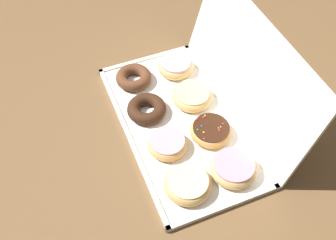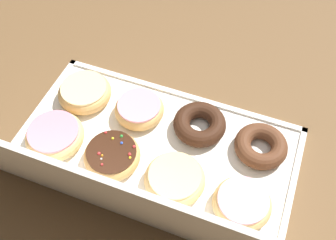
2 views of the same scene
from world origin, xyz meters
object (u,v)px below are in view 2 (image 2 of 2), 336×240
pink_frosted_donut_2 (139,109)px  pink_frosted_donut_4 (242,203)px  chocolate_cake_ring_donut_0 (261,146)px  glazed_ring_donut_3 (85,92)px  donut_box (157,147)px  pink_frosted_donut_7 (55,135)px  sprinkle_donut_6 (112,155)px  glazed_ring_donut_5 (175,179)px  chocolate_cake_ring_donut_1 (200,124)px

pink_frosted_donut_2 → pink_frosted_donut_4: (-0.26, 0.13, 0.00)m
chocolate_cake_ring_donut_0 → glazed_ring_donut_3: 0.40m
donut_box → pink_frosted_donut_4: (-0.20, 0.07, 0.02)m
pink_frosted_donut_2 → pink_frosted_donut_7: pink_frosted_donut_7 is taller
sprinkle_donut_6 → pink_frosted_donut_7: same height
pink_frosted_donut_4 → sprinkle_donut_6: size_ratio=0.96×
pink_frosted_donut_4 → sprinkle_donut_6: 0.27m
chocolate_cake_ring_donut_0 → pink_frosted_donut_7: size_ratio=0.90×
glazed_ring_donut_3 → pink_frosted_donut_7: pink_frosted_donut_7 is taller
donut_box → pink_frosted_donut_7: size_ratio=4.73×
pink_frosted_donut_2 → sprinkle_donut_6: sprinkle_donut_6 is taller
glazed_ring_donut_5 → sprinkle_donut_6: size_ratio=1.04×
glazed_ring_donut_3 → pink_frosted_donut_7: (0.00, 0.13, 0.00)m
chocolate_cake_ring_donut_0 → sprinkle_donut_6: size_ratio=0.95×
pink_frosted_donut_7 → chocolate_cake_ring_donut_1: bearing=-153.2°
chocolate_cake_ring_donut_1 → sprinkle_donut_6: size_ratio=0.98×
chocolate_cake_ring_donut_0 → glazed_ring_donut_5: bearing=44.2°
glazed_ring_donut_5 → sprinkle_donut_6: (0.14, -0.00, -0.00)m
sprinkle_donut_6 → pink_frosted_donut_2: bearing=-92.1°
chocolate_cake_ring_donut_1 → pink_frosted_donut_7: bearing=26.8°
pink_frosted_donut_2 → chocolate_cake_ring_donut_1: bearing=-176.2°
chocolate_cake_ring_donut_0 → chocolate_cake_ring_donut_1: bearing=-2.9°
pink_frosted_donut_4 → pink_frosted_donut_7: 0.40m
pink_frosted_donut_2 → sprinkle_donut_6: (0.00, 0.13, -0.00)m
donut_box → pink_frosted_donut_2: (0.07, -0.06, 0.02)m
pink_frosted_donut_2 → glazed_ring_donut_5: (-0.13, 0.13, 0.00)m
glazed_ring_donut_3 → glazed_ring_donut_5: same height
glazed_ring_donut_3 → donut_box: bearing=162.6°
glazed_ring_donut_3 → glazed_ring_donut_5: size_ratio=1.01×
pink_frosted_donut_2 → sprinkle_donut_6: bearing=87.9°
pink_frosted_donut_2 → pink_frosted_donut_7: (0.13, 0.13, 0.00)m
chocolate_cake_ring_donut_1 → glazed_ring_donut_5: (0.00, 0.14, 0.00)m
donut_box → sprinkle_donut_6: 0.10m
chocolate_cake_ring_donut_1 → pink_frosted_donut_7: 0.30m
donut_box → chocolate_cake_ring_donut_0: size_ratio=5.28×
pink_frosted_donut_4 → pink_frosted_donut_7: (0.40, -0.01, 0.00)m
glazed_ring_donut_3 → chocolate_cake_ring_donut_0: bearing=-179.6°
chocolate_cake_ring_donut_1 → pink_frosted_donut_2: (0.13, 0.01, 0.00)m
pink_frosted_donut_4 → sprinkle_donut_6: (0.27, -0.01, -0.00)m
chocolate_cake_ring_donut_0 → pink_frosted_donut_4: bearing=88.3°
glazed_ring_donut_3 → glazed_ring_donut_5: (-0.26, 0.13, -0.00)m
pink_frosted_donut_2 → glazed_ring_donut_3: bearing=0.3°
chocolate_cake_ring_donut_0 → glazed_ring_donut_5: size_ratio=0.91×
pink_frosted_donut_2 → pink_frosted_donut_7: 0.18m
pink_frosted_donut_4 → pink_frosted_donut_2: bearing=-27.0°
glazed_ring_donut_3 → sprinkle_donut_6: bearing=135.6°
chocolate_cake_ring_donut_0 → pink_frosted_donut_4: 0.14m
donut_box → sprinkle_donut_6: sprinkle_donut_6 is taller
pink_frosted_donut_2 → glazed_ring_donut_3: (0.13, 0.00, 0.00)m
glazed_ring_donut_3 → pink_frosted_donut_4: pink_frosted_donut_4 is taller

